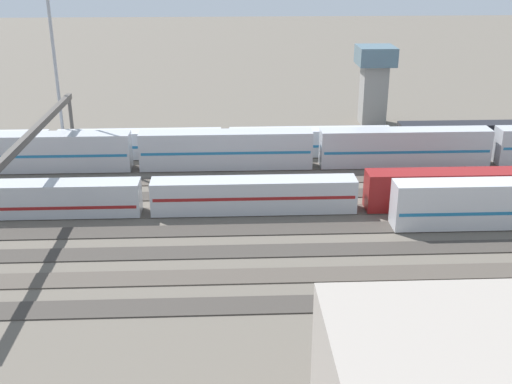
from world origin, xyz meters
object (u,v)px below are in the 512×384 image
at_px(train_on_track_4, 234,195).
at_px(train_on_track_0, 210,143).
at_px(train_on_track_1, 316,148).
at_px(control_tower, 374,79).
at_px(signal_gantry, 22,149).
at_px(light_mast_0, 52,34).

bearing_deg(train_on_track_4, train_on_track_0, -80.94).
relative_size(train_on_track_4, train_on_track_0, 0.73).
xyz_separation_m(train_on_track_1, control_tower, (-12.37, -21.70, 4.91)).
bearing_deg(signal_gantry, control_tower, -141.62).
distance_m(train_on_track_1, train_on_track_0, 15.24).
bearing_deg(train_on_track_0, signal_gantry, 45.60).
xyz_separation_m(train_on_track_4, train_on_track_0, (3.19, -20.00, -0.02)).
bearing_deg(train_on_track_0, control_tower, -148.03).
distance_m(train_on_track_0, signal_gantry, 28.57).
relative_size(signal_gantry, control_tower, 3.51).
relative_size(train_on_track_4, light_mast_0, 2.51).
bearing_deg(signal_gantry, train_on_track_1, -156.17).
bearing_deg(train_on_track_1, signal_gantry, 23.83).
distance_m(train_on_track_4, control_tower, 43.95).
height_order(train_on_track_0, control_tower, control_tower).
bearing_deg(train_on_track_4, light_mast_0, -42.48).
distance_m(train_on_track_0, control_tower, 32.00).
xyz_separation_m(train_on_track_4, light_mast_0, (24.13, -22.10, 14.83)).
bearing_deg(light_mast_0, train_on_track_1, 168.64).
bearing_deg(control_tower, train_on_track_1, 60.32).
bearing_deg(train_on_track_0, light_mast_0, -5.72).
distance_m(train_on_track_1, light_mast_0, 38.76).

